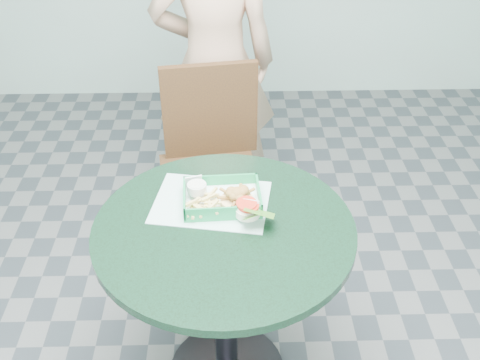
{
  "coord_description": "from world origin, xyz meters",
  "views": [
    {
      "loc": [
        0.02,
        -1.39,
        1.95
      ],
      "look_at": [
        0.05,
        0.1,
        0.88
      ],
      "focal_mm": 42.0,
      "sensor_mm": 36.0,
      "label": 1
    }
  ],
  "objects_px": {
    "dining_chair": "(211,154)",
    "sauce_ramekin": "(198,192)",
    "food_basket": "(222,205)",
    "cafe_table": "(225,268)",
    "crab_sandwich": "(237,201)",
    "diner_person": "(214,48)"
  },
  "relations": [
    {
      "from": "sauce_ramekin",
      "to": "cafe_table",
      "type": "bearing_deg",
      "value": -58.17
    },
    {
      "from": "sauce_ramekin",
      "to": "crab_sandwich",
      "type": "bearing_deg",
      "value": -21.75
    },
    {
      "from": "dining_chair",
      "to": "food_basket",
      "type": "bearing_deg",
      "value": -93.84
    },
    {
      "from": "dining_chair",
      "to": "food_basket",
      "type": "xyz_separation_m",
      "value": [
        0.06,
        -0.68,
        0.23
      ]
    },
    {
      "from": "cafe_table",
      "to": "dining_chair",
      "type": "height_order",
      "value": "dining_chair"
    },
    {
      "from": "dining_chair",
      "to": "sauce_ramekin",
      "type": "distance_m",
      "value": 0.71
    },
    {
      "from": "diner_person",
      "to": "dining_chair",
      "type": "bearing_deg",
      "value": 83.51
    },
    {
      "from": "cafe_table",
      "to": "diner_person",
      "type": "relative_size",
      "value": 0.47
    },
    {
      "from": "crab_sandwich",
      "to": "food_basket",
      "type": "bearing_deg",
      "value": 154.17
    },
    {
      "from": "dining_chair",
      "to": "sauce_ramekin",
      "type": "height_order",
      "value": "dining_chair"
    },
    {
      "from": "dining_chair",
      "to": "crab_sandwich",
      "type": "xyz_separation_m",
      "value": [
        0.11,
        -0.71,
        0.27
      ]
    },
    {
      "from": "crab_sandwich",
      "to": "sauce_ramekin",
      "type": "bearing_deg",
      "value": 158.25
    },
    {
      "from": "diner_person",
      "to": "food_basket",
      "type": "xyz_separation_m",
      "value": [
        0.04,
        -1.03,
        -0.14
      ]
    },
    {
      "from": "diner_person",
      "to": "sauce_ramekin",
      "type": "relative_size",
      "value": 27.63
    },
    {
      "from": "food_basket",
      "to": "sauce_ramekin",
      "type": "relative_size",
      "value": 3.94
    },
    {
      "from": "dining_chair",
      "to": "crab_sandwich",
      "type": "relative_size",
      "value": 8.36
    },
    {
      "from": "dining_chair",
      "to": "food_basket",
      "type": "distance_m",
      "value": 0.73
    },
    {
      "from": "cafe_table",
      "to": "crab_sandwich",
      "type": "xyz_separation_m",
      "value": [
        0.04,
        0.09,
        0.22
      ]
    },
    {
      "from": "sauce_ramekin",
      "to": "dining_chair",
      "type": "bearing_deg",
      "value": 87.9
    },
    {
      "from": "diner_person",
      "to": "food_basket",
      "type": "height_order",
      "value": "diner_person"
    },
    {
      "from": "dining_chair",
      "to": "food_basket",
      "type": "relative_size",
      "value": 3.59
    },
    {
      "from": "crab_sandwich",
      "to": "sauce_ramekin",
      "type": "xyz_separation_m",
      "value": [
        -0.13,
        0.05,
        0.0
      ]
    }
  ]
}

